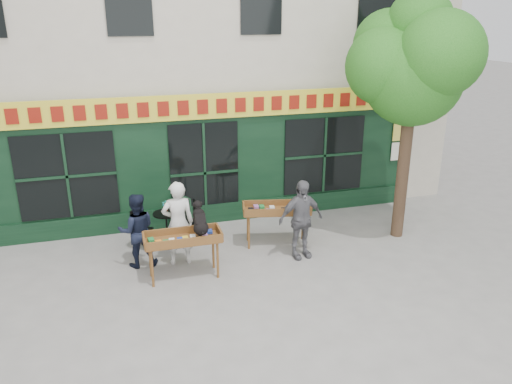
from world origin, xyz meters
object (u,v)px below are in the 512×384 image
dog (200,218)px  bistro_table (166,222)px  book_cart_center (183,240)px  man_right (301,219)px  woman (178,223)px  man_left (137,230)px  book_cart_right (277,211)px

dog → bistro_table: 1.95m
book_cart_center → man_right: man_right is taller
woman → man_left: woman is taller
woman → man_left: (-0.85, 0.13, -0.12)m
book_cart_center → book_cart_right: same height
book_cart_center → dog: bearing=-8.1°
woman → man_left: bearing=-9.0°
book_cart_center → dog: 0.59m
woman → man_right: woman is taller
woman → bistro_table: (-0.15, 1.03, -0.38)m
dog → man_left: man_left is taller
woman → bistro_table: woman is taller
bistro_table → man_right: bearing=-28.4°
bistro_table → man_left: (-0.70, -0.90, 0.26)m
woman → man_right: bearing=170.2°
man_right → bistro_table: man_right is taller
woman → man_right: 2.63m
bistro_table → book_cart_center: bearing=-85.0°
dog → bistro_table: dog is taller
book_cart_center → man_left: 1.15m
book_cart_center → man_right: (2.59, 0.20, 0.06)m
woman → bistro_table: bearing=-82.0°
woman → book_cart_right: (2.29, 0.30, -0.10)m
book_cart_center → man_left: size_ratio=0.93×
book_cart_right → man_right: (0.30, -0.75, 0.06)m
man_right → dog: bearing=178.7°
dog → man_left: size_ratio=0.37×
dog → book_cart_right: 2.23m
book_cart_right → man_right: 0.81m
dog → book_cart_right: dog is taller
book_cart_right → woman: bearing=-160.2°
book_cart_center → bistro_table: size_ratio=1.97×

